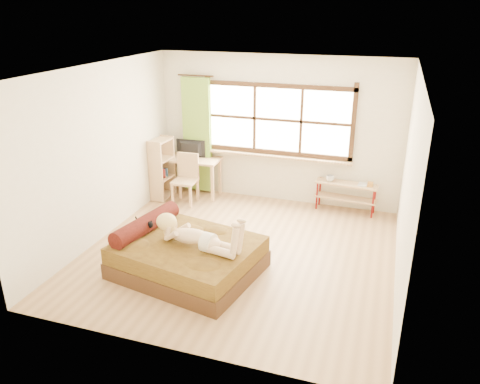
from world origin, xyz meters
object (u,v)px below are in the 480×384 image
(chair, at_px, (186,176))
(pipe_shelf, at_px, (347,191))
(bed, at_px, (185,255))
(bookshelf, at_px, (162,168))
(woman, at_px, (195,227))
(kitten, at_px, (144,225))
(desk, at_px, (189,163))

(chair, height_order, pipe_shelf, chair)
(bed, height_order, bookshelf, bookshelf)
(bed, bearing_deg, woman, -5.65)
(kitten, relative_size, pipe_shelf, 0.25)
(woman, relative_size, bookshelf, 1.10)
(bookshelf, bearing_deg, woman, -51.31)
(woman, height_order, pipe_shelf, woman)
(desk, bearing_deg, bed, -68.94)
(woman, xyz_separation_m, pipe_shelf, (1.70, 2.85, -0.34))
(bed, height_order, kitten, bed)
(woman, relative_size, pipe_shelf, 1.17)
(woman, bearing_deg, chair, 128.17)
(pipe_shelf, bearing_deg, bookshelf, -167.69)
(bookshelf, bearing_deg, chair, -1.41)
(bed, xyz_separation_m, kitten, (-0.68, 0.09, 0.32))
(kitten, distance_m, chair, 2.24)
(desk, relative_size, bookshelf, 1.03)
(kitten, distance_m, pipe_shelf, 3.73)
(kitten, bearing_deg, desk, 110.70)
(pipe_shelf, bearing_deg, bed, -119.25)
(bed, relative_size, woman, 1.62)
(woman, height_order, bookshelf, bookshelf)
(desk, distance_m, bookshelf, 0.53)
(woman, xyz_separation_m, chair, (-1.21, 2.37, -0.22))
(pipe_shelf, bearing_deg, chair, -165.61)
(chair, bearing_deg, bed, -67.82)
(woman, height_order, desk, woman)
(pipe_shelf, xyz_separation_m, bookshelf, (-3.42, -0.44, 0.20))
(bookshelf, bearing_deg, bed, -53.85)
(woman, distance_m, chair, 2.66)
(desk, xyz_separation_m, chair, (0.10, -0.36, -0.13))
(kitten, relative_size, bookshelf, 0.24)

